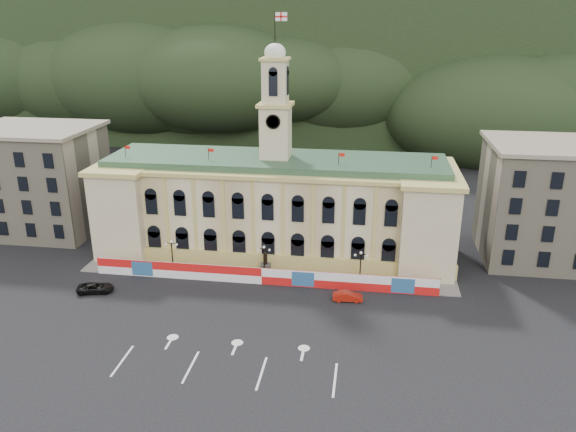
# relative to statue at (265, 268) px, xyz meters

# --- Properties ---
(ground) EXTENTS (260.00, 260.00, 0.00)m
(ground) POSITION_rel_statue_xyz_m (0.00, -18.00, -1.19)
(ground) COLOR black
(ground) RESTS_ON ground
(lane_markings) EXTENTS (26.00, 10.00, 0.02)m
(lane_markings) POSITION_rel_statue_xyz_m (0.00, -23.00, -1.18)
(lane_markings) COLOR white
(lane_markings) RESTS_ON ground
(hill_ridge) EXTENTS (230.00, 80.00, 64.00)m
(hill_ridge) POSITION_rel_statue_xyz_m (0.03, 103.99, 18.30)
(hill_ridge) COLOR black
(hill_ridge) RESTS_ON ground
(city_hall) EXTENTS (56.20, 17.60, 37.10)m
(city_hall) POSITION_rel_statue_xyz_m (0.00, 9.63, 6.66)
(city_hall) COLOR beige
(city_hall) RESTS_ON ground
(side_building_left) EXTENTS (21.00, 17.00, 18.60)m
(side_building_left) POSITION_rel_statue_xyz_m (-43.00, 12.93, 8.14)
(side_building_left) COLOR tan
(side_building_left) RESTS_ON ground
(side_building_right) EXTENTS (21.00, 17.00, 18.60)m
(side_building_right) POSITION_rel_statue_xyz_m (43.00, 12.93, 8.14)
(side_building_right) COLOR tan
(side_building_right) RESTS_ON ground
(hoarding_fence) EXTENTS (50.00, 0.44, 2.50)m
(hoarding_fence) POSITION_rel_statue_xyz_m (0.06, -2.93, 0.06)
(hoarding_fence) COLOR red
(hoarding_fence) RESTS_ON ground
(pavement) EXTENTS (56.00, 5.50, 0.16)m
(pavement) POSITION_rel_statue_xyz_m (0.00, -0.25, -1.11)
(pavement) COLOR slate
(pavement) RESTS_ON ground
(statue) EXTENTS (1.40, 1.40, 3.72)m
(statue) POSITION_rel_statue_xyz_m (0.00, 0.00, 0.00)
(statue) COLOR #595651
(statue) RESTS_ON ground
(lamp_left) EXTENTS (1.96, 0.44, 5.15)m
(lamp_left) POSITION_rel_statue_xyz_m (-14.00, -1.00, 1.89)
(lamp_left) COLOR black
(lamp_left) RESTS_ON ground
(lamp_center) EXTENTS (1.96, 0.44, 5.15)m
(lamp_center) POSITION_rel_statue_xyz_m (0.00, -1.00, 1.89)
(lamp_center) COLOR black
(lamp_center) RESTS_ON ground
(lamp_right) EXTENTS (1.96, 0.44, 5.15)m
(lamp_right) POSITION_rel_statue_xyz_m (14.00, -1.00, 1.89)
(lamp_right) COLOR black
(lamp_right) RESTS_ON ground
(red_sedan) EXTENTS (2.03, 4.28, 1.34)m
(red_sedan) POSITION_rel_statue_xyz_m (12.51, -6.22, -0.52)
(red_sedan) COLOR #A8190C
(red_sedan) RESTS_ON ground
(black_suv) EXTENTS (4.67, 6.06, 1.38)m
(black_suv) POSITION_rel_statue_xyz_m (-22.60, -8.89, -0.50)
(black_suv) COLOR black
(black_suv) RESTS_ON ground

